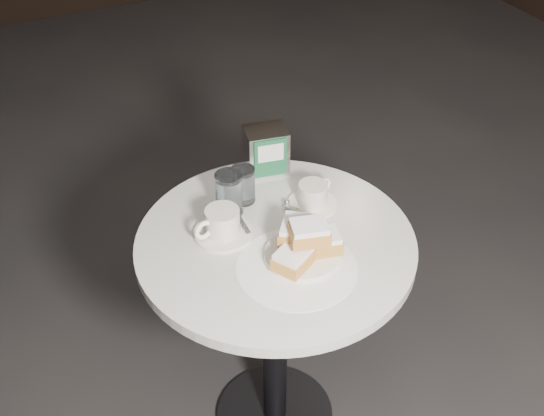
{
  "coord_description": "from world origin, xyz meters",
  "views": [
    {
      "loc": [
        -0.57,
        -1.14,
        1.86
      ],
      "look_at": [
        0.0,
        0.02,
        0.83
      ],
      "focal_mm": 45.0,
      "sensor_mm": 36.0,
      "label": 1
    }
  ],
  "objects": [
    {
      "name": "water_glass_left",
      "position": [
        -0.06,
        0.15,
        0.8
      ],
      "size": [
        0.07,
        0.07,
        0.12
      ],
      "rotation": [
        0.0,
        0.0,
        -0.01
      ],
      "color": "white",
      "rests_on": "cafe_table"
    },
    {
      "name": "coffee_cup_right",
      "position": [
        0.15,
        0.08,
        0.77
      ],
      "size": [
        0.17,
        0.17,
        0.07
      ],
      "rotation": [
        0.0,
        0.0,
        0.37
      ],
      "color": "white",
      "rests_on": "cafe_table"
    },
    {
      "name": "beignet_plate",
      "position": [
        0.03,
        -0.09,
        0.79
      ],
      "size": [
        0.21,
        0.21,
        0.12
      ],
      "rotation": [
        0.0,
        0.0,
        0.2
      ],
      "color": "silver",
      "rests_on": "cafe_table"
    },
    {
      "name": "coffee_cup_left",
      "position": [
        -0.11,
        0.07,
        0.78
      ],
      "size": [
        0.17,
        0.17,
        0.08
      ],
      "rotation": [
        0.0,
        0.0,
        0.21
      ],
      "color": "silver",
      "rests_on": "cafe_table"
    },
    {
      "name": "napkin_dispenser",
      "position": [
        0.11,
        0.28,
        0.81
      ],
      "size": [
        0.13,
        0.11,
        0.13
      ],
      "rotation": [
        0.0,
        0.0,
        -0.18
      ],
      "color": "white",
      "rests_on": "cafe_table"
    },
    {
      "name": "cafe_table",
      "position": [
        0.0,
        0.0,
        0.55
      ],
      "size": [
        0.7,
        0.7,
        0.74
      ],
      "color": "black",
      "rests_on": "ground"
    },
    {
      "name": "water_glass_right",
      "position": [
        -0.0,
        0.18,
        0.79
      ],
      "size": [
        0.07,
        0.07,
        0.1
      ],
      "rotation": [
        0.0,
        0.0,
        -0.12
      ],
      "color": "white",
      "rests_on": "cafe_table"
    },
    {
      "name": "sugar_spill",
      "position": [
        -0.0,
        -0.11,
        0.75
      ],
      "size": [
        0.35,
        0.35,
        0.0
      ],
      "primitive_type": "cylinder",
      "rotation": [
        0.0,
        0.0,
        -0.26
      ],
      "color": "white",
      "rests_on": "cafe_table"
    }
  ]
}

